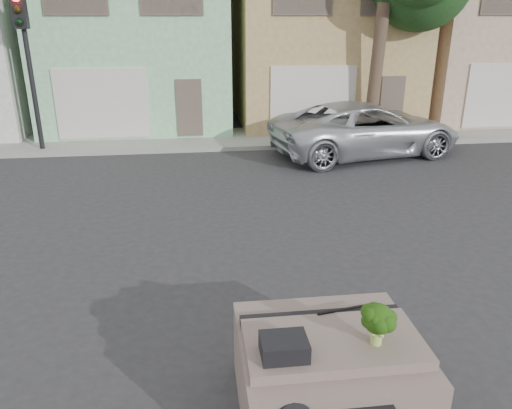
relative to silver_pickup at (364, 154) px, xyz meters
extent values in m
plane|color=#303033|center=(-4.18, -8.05, 0.00)|extent=(120.00, 120.00, 0.00)
cube|color=gray|center=(-4.18, 2.45, 0.07)|extent=(40.00, 3.00, 0.15)
cube|color=#95D5A0|center=(-7.68, 6.45, 3.77)|extent=(7.20, 8.20, 7.55)
cube|color=tan|center=(-0.18, 6.45, 3.77)|extent=(7.20, 8.20, 7.55)
cube|color=tan|center=(7.32, 6.45, 3.77)|extent=(7.20, 8.20, 7.55)
imported|color=silver|center=(0.00, 0.00, 0.00)|extent=(6.67, 4.06, 1.73)
cube|color=black|center=(-10.68, 1.45, 2.55)|extent=(0.40, 0.40, 5.10)
cube|color=#1C401A|center=(0.82, 1.75, 4.25)|extent=(4.40, 4.00, 8.50)
cube|color=#76635B|center=(-4.18, -11.05, 0.56)|extent=(2.00, 1.80, 1.12)
cube|color=black|center=(-4.76, -11.40, 1.22)|extent=(0.48, 0.38, 0.20)
cube|color=black|center=(-3.90, -10.67, 1.13)|extent=(0.69, 0.15, 0.02)
cube|color=#1A3B0B|center=(-3.75, -11.33, 1.36)|extent=(0.50, 0.50, 0.48)
camera|label=1|loc=(-5.56, -15.55, 4.39)|focal=35.00mm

